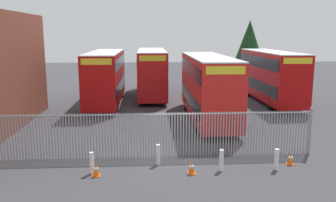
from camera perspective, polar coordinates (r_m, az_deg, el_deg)
name	(u,v)px	position (r m, az deg, el deg)	size (l,w,h in m)	color
ground_plane	(165,118)	(25.06, -0.54, -2.77)	(100.00, 100.00, 0.00)	#3D3D42
palisade_fence	(156,133)	(17.00, -1.94, -5.29)	(15.34, 0.14, 2.35)	gray
double_decker_bus_near_gate	(208,85)	(24.37, 6.46, 2.57)	(2.54, 10.81, 4.42)	red
double_decker_bus_behind_fence_left	(106,75)	(30.48, -10.05, 4.13)	(2.54, 10.81, 4.42)	#B70C0C
double_decker_bus_behind_fence_right	(271,74)	(32.06, 16.31, 4.18)	(2.54, 10.81, 4.42)	#B70C0C
double_decker_bus_far_back	(152,71)	(33.46, -2.65, 4.87)	(2.54, 10.81, 4.42)	red
bollard_near_left	(92,163)	(15.58, -12.25, -9.79)	(0.20, 0.20, 0.95)	silver
bollard_center_front	(158,155)	(16.23, -1.61, -8.68)	(0.20, 0.20, 0.95)	silver
bollard_near_right	(221,160)	(15.72, 8.65, -9.47)	(0.20, 0.20, 0.95)	silver
bollard_far_right	(277,159)	(16.35, 17.18, -9.04)	(0.20, 0.20, 0.95)	silver
traffic_cone_by_gate	(290,158)	(17.24, 19.23, -8.78)	(0.34, 0.34, 0.59)	orange
traffic_cone_mid_forecourt	(192,167)	(15.30, 3.85, -10.69)	(0.34, 0.34, 0.59)	orange
traffic_cone_near_kerb	(96,170)	(15.34, -11.57, -10.84)	(0.34, 0.34, 0.59)	orange
tree_tall_back	(249,40)	(46.88, 13.06, 9.56)	(3.53, 3.53, 7.62)	#4C3823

